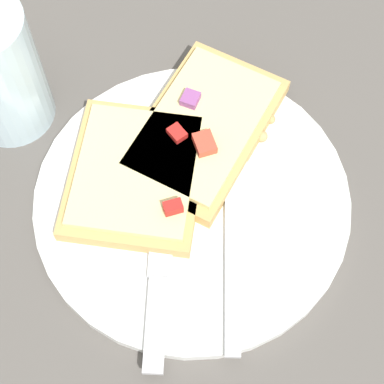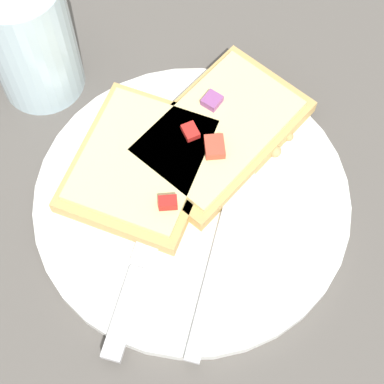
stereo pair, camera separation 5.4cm
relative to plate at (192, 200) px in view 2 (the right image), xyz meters
name	(u,v)px [view 2 (the right image)]	position (x,y,z in m)	size (l,w,h in m)	color
ground_plane	(192,203)	(0.00, 0.00, -0.01)	(4.00, 4.00, 0.00)	#56514C
plate	(192,200)	(0.00, 0.00, 0.00)	(0.28, 0.28, 0.01)	white
fork	(227,223)	(-0.01, 0.04, 0.01)	(0.19, 0.14, 0.01)	silver
knife	(143,259)	(0.07, 0.02, 0.01)	(0.18, 0.13, 0.01)	silver
pizza_slice_main	(218,131)	(-0.06, -0.03, 0.02)	(0.17, 0.12, 0.03)	tan
pizza_slice_corner	(143,163)	(0.01, -0.05, 0.02)	(0.17, 0.16, 0.03)	tan
crumb_scatter	(280,146)	(-0.09, 0.01, 0.01)	(0.03, 0.01, 0.01)	tan
drinking_glass	(30,39)	(0.02, -0.19, 0.06)	(0.08, 0.08, 0.13)	silver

